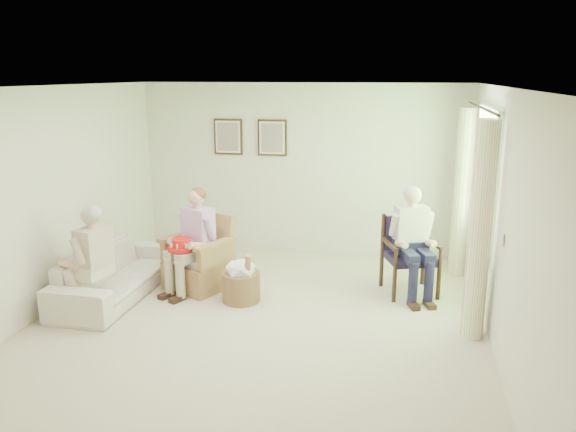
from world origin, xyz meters
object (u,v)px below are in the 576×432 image
object	(u,v)px
person_sofa	(90,255)
hatbox	(241,280)
person_dark	(412,235)
sofa	(116,273)
wicker_armchair	(200,265)
person_wicker	(195,234)
wood_armchair	(410,252)
red_hat	(182,245)

from	to	relation	value
person_sofa	hatbox	world-z (taller)	person_sofa
person_dark	person_sofa	distance (m)	3.85
hatbox	sofa	bearing A→B (deg)	-174.69
wicker_armchair	sofa	xyz separation A→B (m)	(-0.92, -0.51, -0.00)
sofa	hatbox	distance (m)	1.60
person_wicker	person_dark	xyz separation A→B (m)	(2.69, 0.39, 0.04)
person_dark	sofa	bearing A→B (deg)	172.47
wood_armchair	red_hat	distance (m)	2.90
sofa	person_dark	xyz separation A→B (m)	(3.62, 0.77, 0.50)
wicker_armchair	sofa	distance (m)	1.06
person_wicker	person_sofa	xyz separation A→B (m)	(-0.92, -0.92, -0.04)
person_wicker	hatbox	world-z (taller)	person_wicker
wood_armchair	red_hat	xyz separation A→B (m)	(-2.80, -0.73, 0.13)
red_hat	person_sofa	bearing A→B (deg)	-137.94
sofa	person_dark	bearing A→B (deg)	-77.98
wicker_armchair	person_wicker	world-z (taller)	person_wicker
person_dark	person_sofa	xyz separation A→B (m)	(-3.62, -1.31, -0.08)
wood_armchair	red_hat	size ratio (longest dim) A/B	2.81
wicker_armchair	wood_armchair	bearing A→B (deg)	33.35
person_sofa	person_dark	bearing A→B (deg)	120.47
person_dark	red_hat	xyz separation A→B (m)	(-2.80, -0.57, -0.14)
wood_armchair	sofa	xyz separation A→B (m)	(-3.62, -0.93, -0.23)
wood_armchair	person_sofa	bearing A→B (deg)	-177.45
wood_armchair	red_hat	bearing A→B (deg)	175.10
person_wicker	wood_armchair	bearing A→B (deg)	35.95
person_wicker	hatbox	distance (m)	0.86
wicker_armchair	person_sofa	size ratio (longest dim) A/B	0.75
wood_armchair	hatbox	size ratio (longest dim) A/B	1.38
person_wicker	sofa	bearing A→B (deg)	-132.98
person_dark	wicker_armchair	bearing A→B (deg)	165.98
wood_armchair	person_wicker	bearing A→B (deg)	171.91
person_wicker	red_hat	bearing A→B (deg)	-95.57
person_dark	hatbox	bearing A→B (deg)	177.53
person_wicker	person_sofa	distance (m)	1.31
sofa	person_sofa	bearing A→B (deg)	180.00
sofa	person_wicker	xyz separation A→B (m)	(0.92, 0.38, 0.46)
sofa	person_sofa	distance (m)	0.68
person_wicker	hatbox	xyz separation A→B (m)	(0.67, -0.24, -0.48)
hatbox	person_wicker	bearing A→B (deg)	160.60
wicker_armchair	hatbox	bearing A→B (deg)	-3.93
wicker_armchair	sofa	world-z (taller)	wicker_armchair
wicker_armchair	red_hat	distance (m)	0.48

